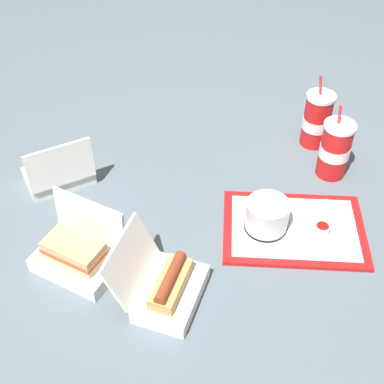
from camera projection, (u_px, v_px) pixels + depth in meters
ground_plane at (191, 216)px, 1.45m from camera, size 3.20×3.20×0.00m
food_tray at (294, 229)px, 1.41m from camera, size 0.41×0.33×0.01m
cake_container at (267, 216)px, 1.37m from camera, size 0.11×0.11×0.08m
ketchup_cup at (322, 229)px, 1.38m from camera, size 0.04×0.04×0.02m
napkin_stack at (314, 213)px, 1.44m from camera, size 0.11×0.11×0.00m
plastic_fork at (322, 251)px, 1.34m from camera, size 0.11×0.02×0.00m
clamshell_hotdog_left at (58, 172)px, 1.52m from camera, size 0.22×0.18×0.16m
clamshell_sandwich_back at (77, 254)px, 1.29m from camera, size 0.25×0.23×0.17m
clamshell_hotdog_right at (166, 287)px, 1.23m from camera, size 0.25×0.25×0.16m
soda_cup_right at (335, 150)px, 1.52m from camera, size 0.09×0.09×0.24m
soda_cup_back at (317, 120)px, 1.63m from camera, size 0.09×0.09×0.24m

